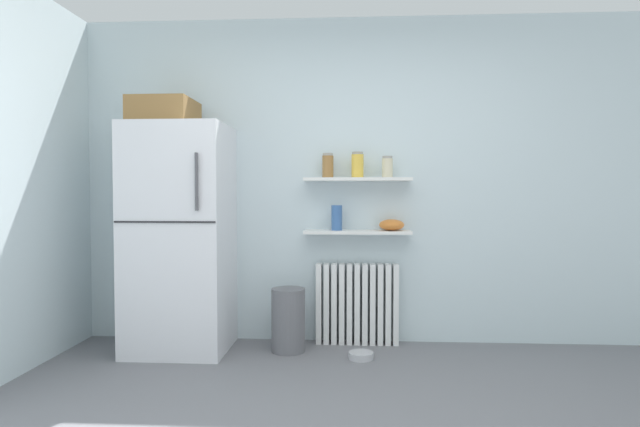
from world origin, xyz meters
TOP-DOWN VIEW (x-y plane):
  - ground_plane at (0.00, 0.50)m, footprint 7.04×7.04m
  - back_wall at (0.00, 2.05)m, footprint 7.04×0.10m
  - refrigerator at (-1.34, 1.68)m, footprint 0.74×0.68m
  - radiator at (0.02, 1.92)m, footprint 0.65×0.12m
  - wall_shelf_lower at (0.02, 1.89)m, footprint 0.84×0.22m
  - wall_shelf_upper at (0.02, 1.89)m, footprint 0.84×0.22m
  - storage_jar_0 at (-0.22, 1.89)m, footprint 0.09×0.09m
  - storage_jar_1 at (0.02, 1.89)m, footprint 0.10×0.10m
  - storage_jar_2 at (0.25, 1.89)m, footprint 0.09×0.09m
  - vase at (-0.15, 1.89)m, footprint 0.09×0.09m
  - shelf_bowl at (0.28, 1.89)m, footprint 0.20×0.20m
  - trash_bin at (-0.51, 1.69)m, footprint 0.26×0.26m
  - pet_food_bowl at (0.04, 1.53)m, footprint 0.18×0.18m

SIDE VIEW (x-z plane):
  - ground_plane at x=0.00m, z-range 0.00..0.00m
  - pet_food_bowl at x=0.04m, z-range 0.00..0.05m
  - trash_bin at x=-0.51m, z-range 0.00..0.48m
  - radiator at x=0.02m, z-range 0.00..0.64m
  - wall_shelf_lower at x=0.02m, z-range 0.88..0.91m
  - refrigerator at x=-1.34m, z-range -0.05..1.85m
  - shelf_bowl at x=0.28m, z-range 0.91..1.00m
  - vase at x=-0.15m, z-range 0.91..1.10m
  - back_wall at x=0.00m, z-range 0.00..2.60m
  - wall_shelf_upper at x=0.02m, z-range 1.30..1.32m
  - storage_jar_2 at x=0.25m, z-range 1.32..1.49m
  - storage_jar_0 at x=-0.22m, z-range 1.32..1.51m
  - storage_jar_1 at x=0.02m, z-range 1.32..1.52m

